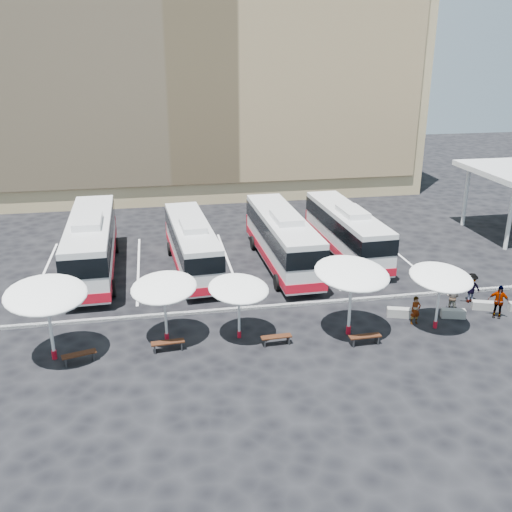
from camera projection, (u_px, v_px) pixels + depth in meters
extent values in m
plane|color=black|center=(248.00, 313.00, 31.28)|extent=(120.00, 120.00, 0.00)
cube|color=tan|center=(194.00, 59.00, 56.42)|extent=(42.00, 18.00, 25.00)
cube|color=tan|center=(202.00, 68.00, 48.20)|extent=(40.00, 0.30, 20.00)
cylinder|color=silver|center=(510.00, 217.00, 40.25)|extent=(0.30, 0.30, 4.80)
cylinder|color=silver|center=(466.00, 196.00, 45.79)|extent=(0.30, 0.30, 4.80)
cube|color=black|center=(246.00, 308.00, 31.72)|extent=(34.00, 0.25, 0.15)
cube|color=white|center=(44.00, 274.00, 36.64)|extent=(0.15, 12.00, 0.01)
cube|color=white|center=(138.00, 268.00, 37.65)|extent=(0.15, 12.00, 0.01)
cube|color=white|center=(228.00, 262.00, 38.65)|extent=(0.15, 12.00, 0.01)
cube|color=white|center=(314.00, 256.00, 39.66)|extent=(0.15, 12.00, 0.01)
cube|color=white|center=(395.00, 251.00, 40.67)|extent=(0.15, 12.00, 0.01)
cube|color=silver|center=(91.00, 243.00, 36.21)|extent=(2.85, 12.39, 3.08)
cube|color=black|center=(90.00, 234.00, 35.99)|extent=(2.91, 12.46, 1.13)
cube|color=#AA0C1C|center=(93.00, 260.00, 36.60)|extent=(2.91, 12.46, 0.57)
cube|color=#AA0C1C|center=(98.00, 226.00, 42.14)|extent=(2.64, 0.26, 1.44)
cube|color=silver|center=(87.00, 221.00, 34.65)|extent=(1.71, 3.12, 0.41)
cylinder|color=black|center=(78.00, 248.00, 39.79)|extent=(0.38, 1.04, 1.03)
cylinder|color=black|center=(116.00, 245.00, 40.27)|extent=(0.38, 1.04, 1.03)
cylinder|color=black|center=(66.00, 292.00, 32.71)|extent=(0.38, 1.04, 1.03)
cylinder|color=black|center=(112.00, 288.00, 33.20)|extent=(0.38, 1.04, 1.03)
cube|color=silver|center=(192.00, 244.00, 36.74)|extent=(2.96, 10.97, 2.71)
cube|color=black|center=(191.00, 236.00, 36.55)|extent=(3.01, 11.03, 0.99)
cube|color=#AA0C1C|center=(192.00, 259.00, 37.09)|extent=(3.01, 11.03, 0.50)
cube|color=#AA0C1C|center=(182.00, 229.00, 41.91)|extent=(2.32, 0.33, 1.27)
cube|color=silver|center=(193.00, 226.00, 35.38)|extent=(1.62, 2.80, 0.36)
cylinder|color=black|center=(170.00, 249.00, 39.82)|extent=(0.37, 0.92, 0.90)
cylinder|color=black|center=(202.00, 246.00, 40.33)|extent=(0.37, 0.92, 0.90)
cylinder|color=black|center=(182.00, 286.00, 33.65)|extent=(0.37, 0.92, 0.90)
cylinder|color=black|center=(220.00, 283.00, 34.17)|extent=(0.37, 0.92, 0.90)
cube|color=silver|center=(282.00, 238.00, 37.47)|extent=(2.73, 11.86, 2.95)
cube|color=black|center=(282.00, 229.00, 37.27)|extent=(2.79, 11.92, 1.08)
cube|color=#AA0C1C|center=(282.00, 253.00, 37.85)|extent=(2.79, 11.92, 0.54)
cube|color=#AA0C1C|center=(263.00, 223.00, 43.15)|extent=(2.52, 0.25, 1.38)
cube|color=silver|center=(286.00, 218.00, 35.99)|extent=(1.64, 2.99, 0.39)
cylinder|color=black|center=(253.00, 243.00, 40.90)|extent=(0.37, 0.99, 0.98)
cylinder|color=black|center=(287.00, 240.00, 41.37)|extent=(0.37, 0.99, 0.98)
cylinder|color=black|center=(278.00, 282.00, 34.13)|extent=(0.37, 0.99, 0.98)
cylinder|color=black|center=(317.00, 279.00, 34.59)|extent=(0.37, 0.99, 0.98)
cube|color=silver|center=(346.00, 230.00, 39.38)|extent=(2.72, 11.23, 2.79)
cube|color=black|center=(347.00, 222.00, 39.18)|extent=(2.77, 11.29, 1.02)
cube|color=#AA0C1C|center=(345.00, 244.00, 39.73)|extent=(2.77, 11.29, 0.51)
cube|color=#AA0C1C|center=(320.00, 217.00, 44.73)|extent=(2.38, 0.27, 1.30)
cube|color=silver|center=(353.00, 212.00, 37.97)|extent=(1.58, 2.84, 0.37)
cylinder|color=black|center=(315.00, 235.00, 42.59)|extent=(0.36, 0.94, 0.93)
cylinder|color=black|center=(344.00, 233.00, 43.06)|extent=(0.36, 0.94, 0.93)
cylinder|color=black|center=(349.00, 269.00, 36.21)|extent=(0.36, 0.94, 0.93)
cylinder|color=black|center=(383.00, 266.00, 36.68)|extent=(0.36, 0.94, 0.93)
cylinder|color=silver|center=(51.00, 328.00, 26.22)|extent=(0.19, 0.19, 3.25)
cylinder|color=#AA0C1C|center=(54.00, 355.00, 26.71)|extent=(0.30, 0.30, 0.43)
ellipsoid|color=white|center=(46.00, 294.00, 25.63)|extent=(4.66, 4.69, 1.11)
cylinder|color=silver|center=(166.00, 315.00, 27.96)|extent=(0.17, 0.17, 2.83)
cylinder|color=#AA0C1C|center=(167.00, 337.00, 28.39)|extent=(0.27, 0.27, 0.38)
ellipsoid|color=white|center=(164.00, 287.00, 27.45)|extent=(4.23, 4.25, 0.97)
cylinder|color=silver|center=(239.00, 314.00, 28.26)|extent=(0.16, 0.16, 2.64)
cylinder|color=#AA0C1C|center=(239.00, 334.00, 28.66)|extent=(0.26, 0.26, 0.35)
ellipsoid|color=white|center=(239.00, 289.00, 27.79)|extent=(3.98, 4.00, 0.91)
cylinder|color=silver|center=(350.00, 305.00, 28.51)|extent=(0.20, 0.20, 3.29)
cylinder|color=#AA0C1C|center=(348.00, 330.00, 29.01)|extent=(0.31, 0.31, 0.44)
ellipsoid|color=white|center=(352.00, 273.00, 27.92)|extent=(4.83, 4.86, 1.13)
cylinder|color=silver|center=(438.00, 303.00, 29.21)|extent=(0.16, 0.16, 2.81)
cylinder|color=#AA0C1C|center=(435.00, 324.00, 29.64)|extent=(0.24, 0.24, 0.37)
ellipsoid|color=white|center=(441.00, 277.00, 28.70)|extent=(3.78, 3.81, 0.96)
cube|color=black|center=(79.00, 354.00, 26.30)|extent=(1.61, 0.82, 0.06)
cube|color=black|center=(66.00, 362.00, 26.13)|extent=(0.17, 0.40, 0.42)
cube|color=black|center=(93.00, 356.00, 26.64)|extent=(0.17, 0.40, 0.42)
cube|color=black|center=(168.00, 342.00, 27.32)|extent=(1.62, 0.54, 0.06)
cube|color=black|center=(155.00, 348.00, 27.26)|extent=(0.09, 0.41, 0.42)
cube|color=black|center=(181.00, 345.00, 27.56)|extent=(0.09, 0.41, 0.42)
cube|color=black|center=(276.00, 337.00, 27.89)|extent=(1.54, 0.47, 0.06)
cube|color=black|center=(264.00, 342.00, 27.84)|extent=(0.08, 0.39, 0.41)
cube|color=black|center=(288.00, 340.00, 28.10)|extent=(0.08, 0.39, 0.41)
cube|color=black|center=(365.00, 336.00, 27.89)|extent=(1.60, 0.47, 0.06)
cube|color=black|center=(352.00, 342.00, 27.86)|extent=(0.07, 0.41, 0.43)
cube|color=black|center=(377.00, 339.00, 28.10)|extent=(0.07, 0.41, 0.43)
cube|color=gray|center=(399.00, 313.00, 30.83)|extent=(1.37, 0.81, 0.49)
cube|color=gray|center=(453.00, 314.00, 30.73)|extent=(1.33, 0.76, 0.48)
cube|color=gray|center=(483.00, 305.00, 31.69)|extent=(1.31, 0.80, 0.47)
imported|color=black|center=(415.00, 310.00, 29.89)|extent=(0.60, 0.43, 1.55)
imported|color=black|center=(453.00, 297.00, 31.44)|extent=(0.94, 0.96, 1.56)
imported|color=black|center=(498.00, 301.00, 30.54)|extent=(1.15, 1.00, 1.86)
imported|color=black|center=(471.00, 288.00, 32.38)|extent=(1.16, 0.70, 1.75)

